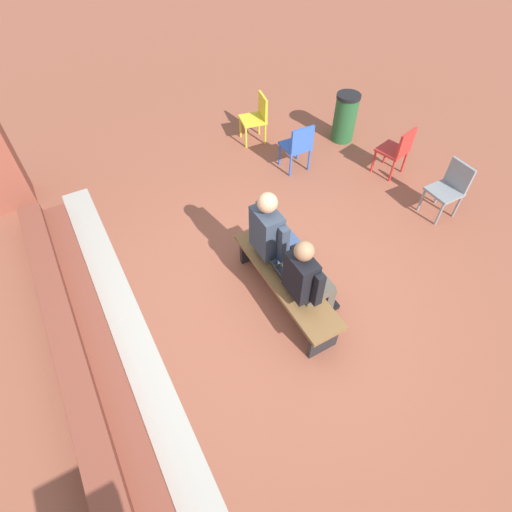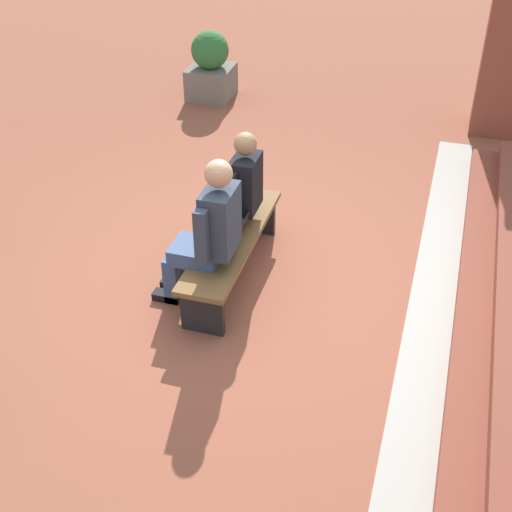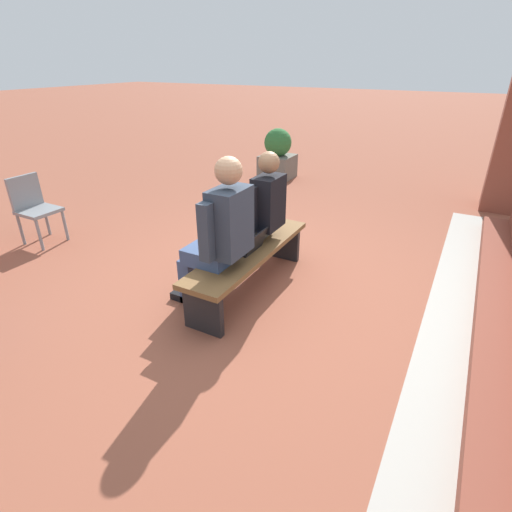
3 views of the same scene
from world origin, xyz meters
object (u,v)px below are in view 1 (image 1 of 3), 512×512
Objects in this scene: litter_bin at (345,117)px; plastic_chair_near_bench_right at (257,116)px; laptop at (284,273)px; person_adult at (275,236)px; plastic_chair_mid_courtyard at (397,149)px; plastic_chair_foreground at (450,187)px; person_student at (308,279)px; bench at (286,282)px; plastic_chair_by_pillar at (298,145)px.

plastic_chair_near_bench_right is at bearing 61.70° from litter_bin.
laptop is 3.62m from plastic_chair_near_bench_right.
person_adult is 3.02m from plastic_chair_mid_courtyard.
plastic_chair_mid_courtyard is 0.98× the size of litter_bin.
plastic_chair_foreground is at bearing -154.74° from plastic_chair_near_bench_right.
person_student is 0.72m from person_adult.
bench is 2.14× the size of plastic_chair_foreground.
plastic_chair_near_bench_right is at bearing -24.27° from laptop.
person_adult is at bearing 154.41° from plastic_chair_near_bench_right.
laptop is at bearing 167.16° from person_adult.
person_student is 1.59× the size of plastic_chair_near_bench_right.
litter_bin is at bearing -73.11° from plastic_chair_by_pillar.
plastic_chair_mid_courtyard reaches higher than bench.
laptop is at bearing 143.27° from plastic_chair_by_pillar.
litter_bin is (2.58, -2.86, 0.08)m from bench.
plastic_chair_by_pillar is at bearing -31.48° from person_student.
laptop is 0.37× the size of litter_bin.
plastic_chair_near_bench_right is (3.30, -1.49, -0.02)m from laptop.
plastic_chair_by_pillar reaches higher than laptop.
plastic_chair_mid_courtyard is (0.93, -2.86, -0.27)m from person_adult.
person_student is 0.41m from laptop.
person_student reaches higher than plastic_chair_by_pillar.
person_adult is at bearing 139.55° from plastic_chair_by_pillar.
bench is 0.57m from person_adult.
person_student is 3.31m from plastic_chair_mid_courtyard.
plastic_chair_by_pillar is at bearing -40.45° from person_adult.
plastic_chair_near_bench_right is at bearing 36.10° from plastic_chair_mid_courtyard.
person_adult is 2.38m from plastic_chair_by_pillar.
person_adult reaches higher than bench.
laptop is at bearing 113.79° from plastic_chair_mid_courtyard.
laptop is at bearing 155.73° from plastic_chair_near_bench_right.
plastic_chair_mid_courtyard and plastic_chair_near_bench_right have the same top height.
plastic_chair_near_bench_right is (3.64, -1.41, -0.23)m from person_student.
plastic_chair_mid_courtyard is (1.64, -2.87, -0.23)m from person_student.
plastic_chair_mid_courtyard is 1.00× the size of plastic_chair_near_bench_right.
person_adult is 0.45m from laptop.
plastic_chair_foreground is at bearing -145.95° from plastic_chair_by_pillar.
bench is 2.14× the size of plastic_chair_mid_courtyard.
laptop is (0.03, 0.01, 0.15)m from bench.
plastic_chair_mid_courtyard is at bearing -123.30° from plastic_chair_by_pillar.
plastic_chair_mid_courtyard is (1.33, -2.93, 0.13)m from bench.
plastic_chair_foreground is (0.55, -2.87, -0.23)m from person_student.
person_student is at bearing 100.93° from plastic_chair_foreground.
bench is 2.09× the size of litter_bin.
person_student is (-0.31, -0.07, 0.36)m from bench.
plastic_chair_foreground is (-1.09, 0.00, 0.00)m from plastic_chair_mid_courtyard.
plastic_chair_mid_courtyard is (-0.87, -1.33, 0.00)m from plastic_chair_by_pillar.
person_adult reaches higher than plastic_chair_foreground.
litter_bin is (2.90, -2.80, -0.28)m from person_student.
person_student is 1.59× the size of plastic_chair_mid_courtyard.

